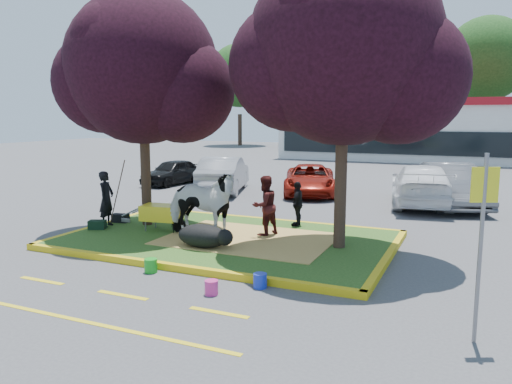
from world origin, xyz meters
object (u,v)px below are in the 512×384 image
at_px(bucket_green, 151,266).
at_px(car_silver, 224,174).
at_px(wheelbarrow, 162,213).
at_px(car_black, 173,172).
at_px(cow, 200,205).
at_px(calf, 203,236).
at_px(handler, 106,199).
at_px(sign_post, 482,227).
at_px(bucket_blue, 260,281).
at_px(bucket_pink, 211,288).

xyz_separation_m(bucket_green, car_silver, (-3.78, 10.52, 0.61)).
relative_size(wheelbarrow, car_black, 0.54).
xyz_separation_m(cow, car_silver, (-3.60, 8.13, -0.27)).
xyz_separation_m(calf, bucket_green, (-0.27, -1.71, -0.28)).
height_order(handler, sign_post, sign_post).
bearing_deg(car_silver, handler, 75.33).
height_order(cow, wheelbarrow, cow).
relative_size(cow, bucket_blue, 7.39).
xyz_separation_m(calf, wheelbarrow, (-1.88, 1.05, 0.21)).
xyz_separation_m(bucket_green, bucket_blue, (2.47, 0.06, -0.00)).
distance_m(handler, car_silver, 7.91).
distance_m(sign_post, car_black, 18.20).
xyz_separation_m(bucket_green, bucket_pink, (1.80, -0.64, -0.01)).
bearing_deg(car_silver, bucket_green, 92.12).
bearing_deg(sign_post, car_silver, 106.63).
relative_size(calf, wheelbarrow, 0.68).
distance_m(cow, bucket_blue, 3.64).
xyz_separation_m(handler, car_black, (-3.69, 8.95, -0.34)).
bearing_deg(sign_post, bucket_pink, 153.05).
bearing_deg(cow, wheelbarrow, 74.43).
relative_size(wheelbarrow, bucket_green, 6.49).
xyz_separation_m(car_black, car_silver, (3.28, -1.05, 0.16)).
height_order(handler, bucket_blue, handler).
xyz_separation_m(bucket_green, car_black, (-7.06, 11.57, 0.45)).
xyz_separation_m(calf, car_black, (-7.33, 9.86, 0.17)).
relative_size(bucket_blue, car_silver, 0.06).
distance_m(handler, car_black, 9.69).
bearing_deg(calf, car_silver, 130.85).
bearing_deg(sign_post, calf, 132.34).
bearing_deg(handler, bucket_green, -139.96).
bearing_deg(car_silver, car_black, -35.42).
height_order(handler, car_silver, handler).
bearing_deg(sign_post, car_black, 112.18).
distance_m(car_black, car_silver, 3.45).
height_order(cow, sign_post, sign_post).
distance_m(calf, wheelbarrow, 2.17).
bearing_deg(wheelbarrow, bucket_blue, -41.58).
distance_m(wheelbarrow, sign_post, 8.69).
xyz_separation_m(wheelbarrow, bucket_green, (1.61, -2.76, -0.49)).
distance_m(wheelbarrow, bucket_blue, 4.92).
relative_size(calf, handler, 0.82).
distance_m(bucket_pink, car_black, 15.09).
xyz_separation_m(sign_post, car_black, (-13.30, 12.37, -1.13)).
bearing_deg(calf, handler, -177.86).
distance_m(calf, bucket_green, 1.75).
xyz_separation_m(bucket_blue, car_silver, (-6.25, 10.45, 0.62)).
bearing_deg(car_silver, bucket_blue, 103.24).
height_order(cow, car_black, cow).
relative_size(wheelbarrow, bucket_blue, 6.69).
bearing_deg(sign_post, wheelbarrow, 130.72).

